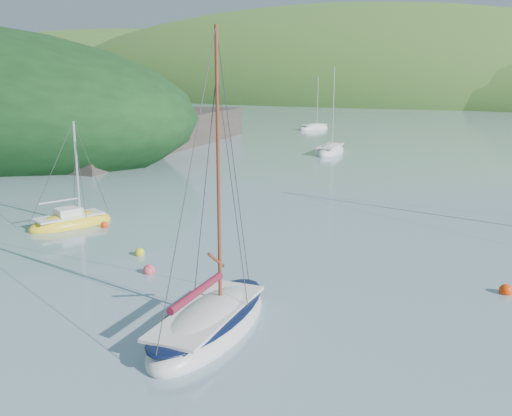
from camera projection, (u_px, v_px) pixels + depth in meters
The scene contains 7 objects.
ground at pixel (149, 314), 19.66m from camera, with size 700.00×700.00×0.00m, color #7699A3.
shoreline_hills at pixel (495, 100), 170.72m from camera, with size 690.00×135.00×56.00m.
daysailer_white at pixel (210, 324), 18.41m from camera, with size 3.20×6.89×10.23m.
sailboat_yellow at pixel (71, 223), 30.95m from camera, with size 3.27×4.97×6.14m.
distant_sloop_a at pixel (330, 152), 58.52m from camera, with size 3.10×6.82×9.39m.
distant_sloop_c at pixel (314, 128), 82.65m from camera, with size 3.67×6.03×8.11m.
mooring_buoys at pixel (235, 273), 23.39m from camera, with size 20.42×7.44×0.50m.
Camera 1 is at (12.12, -14.16, 8.15)m, focal length 40.00 mm.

